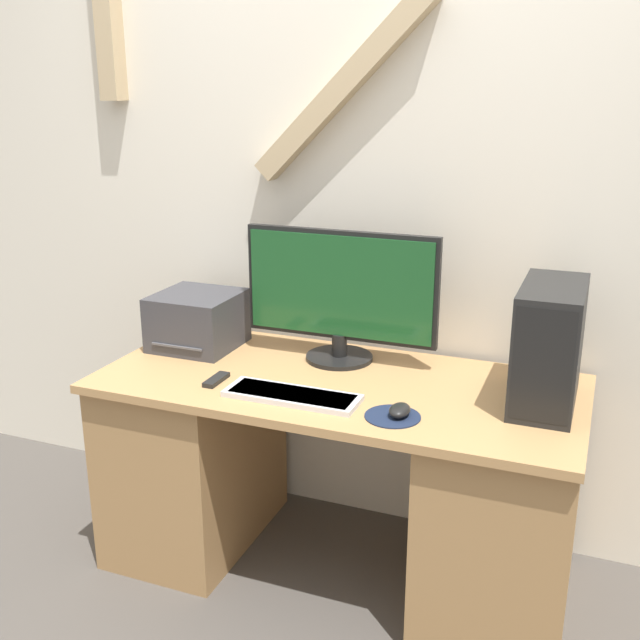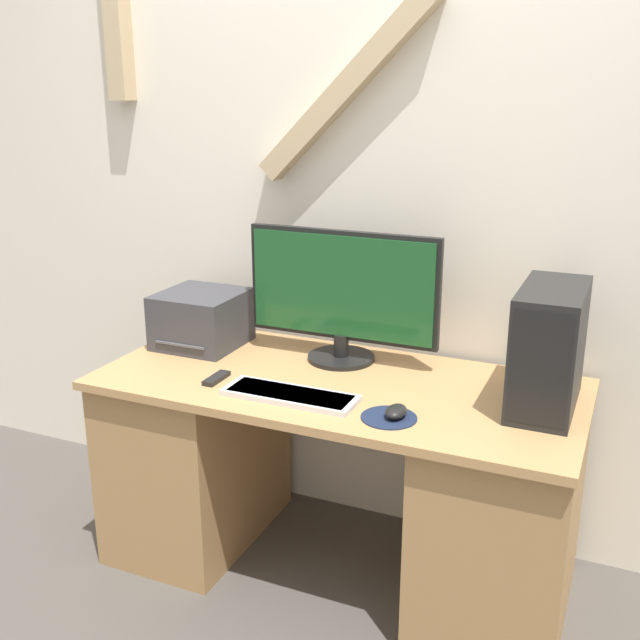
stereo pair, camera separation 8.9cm
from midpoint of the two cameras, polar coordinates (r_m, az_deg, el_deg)
ground_plane at (r=2.66m, az=-1.10°, el=-22.51°), size 12.00×12.00×0.00m
wall_back at (r=2.82m, az=5.54°, el=10.19°), size 6.40×0.13×2.71m
desk at (r=2.73m, az=2.22°, el=-11.61°), size 1.65×0.75×0.74m
monitor at (r=2.69m, az=2.63°, el=2.10°), size 0.72×0.25×0.48m
keyboard at (r=2.43m, az=-1.24°, el=-5.73°), size 0.44×0.15×0.02m
mousepad at (r=2.31m, az=6.38°, el=-7.41°), size 0.17×0.17×0.00m
mouse at (r=2.30m, az=6.92°, el=-6.94°), size 0.06×0.10×0.04m
computer_tower at (r=2.42m, az=18.03°, el=-2.07°), size 0.19×0.41×0.39m
printer at (r=2.92m, az=-8.16°, el=0.07°), size 0.30×0.31×0.21m
remote_control at (r=2.59m, az=-6.92°, el=-4.44°), size 0.04×0.13×0.02m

